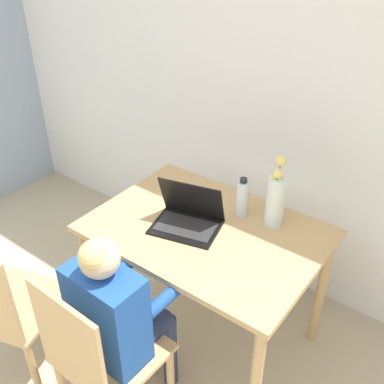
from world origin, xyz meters
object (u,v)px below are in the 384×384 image
chair_occupied (100,359)px  flower_vase (276,197)px  water_bottle (242,198)px  person_seated (118,312)px  laptop (188,216)px  chair_spare (7,311)px

chair_occupied → flower_vase: flower_vase is taller
water_bottle → person_seated: bearing=-98.3°
laptop → water_bottle: laptop is taller
chair_occupied → chair_spare: (-0.54, -0.07, 0.00)m
chair_spare → water_bottle: water_bottle is taller
person_seated → laptop: 0.57m
chair_spare → flower_vase: 1.36m
chair_spare → flower_vase: bearing=-146.8°
chair_occupied → laptop: laptop is taller
person_seated → water_bottle: size_ratio=4.93×
chair_spare → person_seated: size_ratio=0.86×
flower_vase → water_bottle: size_ratio=1.70×
flower_vase → water_bottle: bearing=-168.7°
chair_spare → water_bottle: 1.23m
flower_vase → person_seated: bearing=-108.8°
water_bottle → chair_spare: bearing=-124.3°
person_seated → water_bottle: 0.80m
chair_spare → chair_occupied: bearing=170.3°
water_bottle → flower_vase: bearing=11.3°
flower_vase → water_bottle: 0.17m
chair_spare → laptop: bearing=-141.1°
laptop → flower_vase: bearing=23.6°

